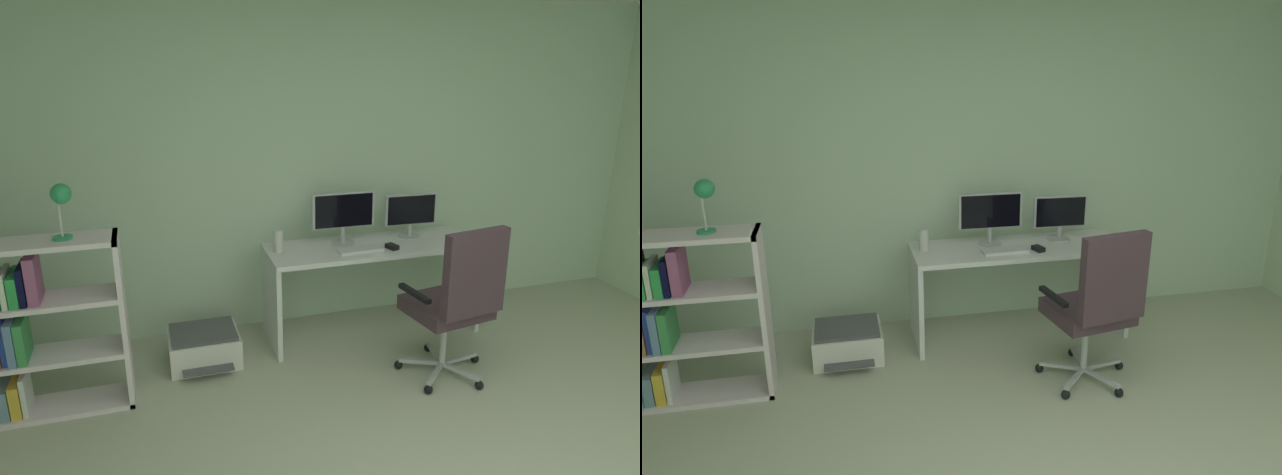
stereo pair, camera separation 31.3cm
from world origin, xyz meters
The scene contains 11 objects.
wall_back centered at (0.00, 2.83, 1.27)m, with size 5.60×0.10×2.55m, color beige.
desk centered at (0.22, 2.37, 0.55)m, with size 1.65×0.56×0.74m.
monitor_main centered at (0.00, 2.45, 0.98)m, with size 0.49×0.18×0.40m.
monitor_secondary centered at (0.56, 2.45, 0.94)m, with size 0.42×0.18×0.35m.
keyboard centered at (0.06, 2.25, 0.75)m, with size 0.34×0.13×0.02m, color silver.
computer_mouse centered at (0.31, 2.23, 0.75)m, with size 0.06×0.10×0.03m, color black.
desktop_speaker centered at (-0.52, 2.40, 0.82)m, with size 0.07×0.07×0.17m, color silver.
office_chair centered at (0.47, 1.53, 0.61)m, with size 0.63×0.65×1.11m.
bookshelf centered at (-2.18, 1.95, 0.57)m, with size 0.91×0.29×1.11m.
desk_lamp centered at (-1.89, 1.95, 1.35)m, with size 0.14×0.12×0.33m.
printer centered at (-1.12, 2.27, 0.12)m, with size 0.50×0.50×0.25m.
Camera 1 is at (-1.42, -1.56, 2.16)m, focal length 32.60 mm.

